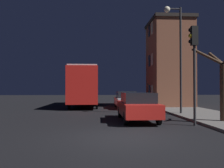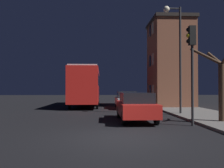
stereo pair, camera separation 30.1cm
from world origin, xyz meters
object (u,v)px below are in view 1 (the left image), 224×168
at_px(traffic_light, 194,55).
at_px(bare_tree, 222,84).
at_px(car_near_lane, 137,106).
at_px(bus, 85,84).
at_px(car_mid_lane, 126,100).
at_px(streetlamp, 176,42).

bearing_deg(traffic_light, bare_tree, 24.29).
bearing_deg(car_near_lane, bus, 106.22).
bearing_deg(traffic_light, car_mid_lane, 100.87).
height_order(bus, car_near_lane, bus).
xyz_separation_m(traffic_light, bus, (-5.71, 13.43, -1.13)).
bearing_deg(car_mid_lane, bare_tree, -68.87).
xyz_separation_m(streetlamp, car_mid_lane, (-2.68, 5.76, -4.01)).
bearing_deg(streetlamp, bus, 126.15).
xyz_separation_m(bus, car_mid_lane, (3.71, -2.98, -1.42)).
bearing_deg(bare_tree, bus, 120.48).
bearing_deg(bus, car_near_lane, -73.78).
distance_m(streetlamp, car_mid_lane, 7.52).
height_order(streetlamp, bare_tree, streetlamp).
bearing_deg(traffic_light, bus, 113.05).
xyz_separation_m(bare_tree, bus, (-7.44, 12.65, 0.21)).
xyz_separation_m(streetlamp, traffic_light, (-0.67, -4.69, -1.46)).
xyz_separation_m(streetlamp, bus, (-6.39, 8.74, -2.60)).
bearing_deg(car_near_lane, streetlamp, 42.67).
bearing_deg(bare_tree, streetlamp, 105.14).
bearing_deg(car_mid_lane, bus, 141.21).
height_order(traffic_light, car_near_lane, traffic_light).
xyz_separation_m(streetlamp, car_near_lane, (-3.03, -2.79, -3.99)).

